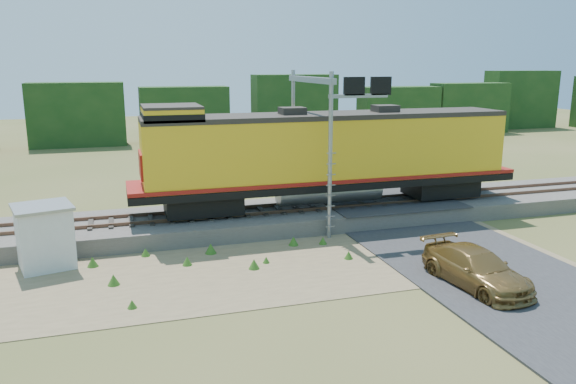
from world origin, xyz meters
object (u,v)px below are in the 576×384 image
object	(u,v)px
signal_gantry	(323,112)
car	(476,268)
shed	(45,236)
locomotive	(324,154)

from	to	relation	value
signal_gantry	car	world-z (taller)	signal_gantry
shed	signal_gantry	size ratio (longest dim) A/B	0.34
locomotive	car	bearing A→B (deg)	-77.04
car	signal_gantry	bearing A→B (deg)	100.27
car	shed	bearing A→B (deg)	150.24
locomotive	car	distance (m)	10.47
locomotive	car	xyz separation A→B (m)	(2.26, -9.83, -2.82)
signal_gantry	shed	bearing A→B (deg)	-169.36
locomotive	shed	distance (m)	13.55
locomotive	shed	size ratio (longest dim) A/B	7.64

